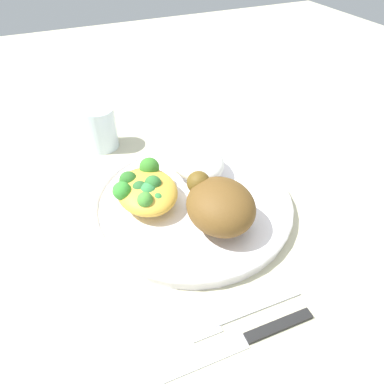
# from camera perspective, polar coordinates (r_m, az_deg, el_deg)

# --- Properties ---
(ground_plane) EXTENTS (2.00, 2.00, 0.00)m
(ground_plane) POSITION_cam_1_polar(r_m,az_deg,el_deg) (0.52, 0.00, -2.57)
(ground_plane) COLOR #BFBA99
(plate) EXTENTS (0.29, 0.29, 0.02)m
(plate) POSITION_cam_1_polar(r_m,az_deg,el_deg) (0.51, 0.00, -1.68)
(plate) COLOR white
(plate) RESTS_ON ground_plane
(roasted_chicken) EXTENTS (0.11, 0.09, 0.06)m
(roasted_chicken) POSITION_cam_1_polar(r_m,az_deg,el_deg) (0.45, 4.47, -2.08)
(roasted_chicken) COLOR brown
(roasted_chicken) RESTS_ON plate
(rice_pile) EXTENTS (0.10, 0.08, 0.04)m
(rice_pile) POSITION_cam_1_polar(r_m,az_deg,el_deg) (0.54, 0.72, 5.18)
(rice_pile) COLOR white
(rice_pile) RESTS_ON plate
(mac_cheese_with_broccoli) EXTENTS (0.10, 0.09, 0.04)m
(mac_cheese_with_broccoli) POSITION_cam_1_polar(r_m,az_deg,el_deg) (0.49, -7.58, 0.50)
(mac_cheese_with_broccoli) COLOR gold
(mac_cheese_with_broccoli) RESTS_ON plate
(fork) EXTENTS (0.02, 0.14, 0.01)m
(fork) POSITION_cam_1_polar(r_m,az_deg,el_deg) (0.41, 8.02, -18.89)
(fork) COLOR silver
(fork) RESTS_ON ground_plane
(knife) EXTENTS (0.02, 0.19, 0.01)m
(knife) POSITION_cam_1_polar(r_m,az_deg,el_deg) (0.40, 8.95, -22.43)
(knife) COLOR black
(knife) RESTS_ON ground_plane
(water_glass) EXTENTS (0.06, 0.06, 0.08)m
(water_glass) POSITION_cam_1_polar(r_m,az_deg,el_deg) (0.65, -14.69, 9.98)
(water_glass) COLOR silver
(water_glass) RESTS_ON ground_plane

